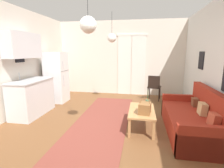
# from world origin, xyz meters

# --- Properties ---
(ground_plane) EXTENTS (5.24, 7.32, 0.10)m
(ground_plane) POSITION_xyz_m (0.00, 0.00, -0.05)
(ground_plane) COLOR brown
(wall_back) EXTENTS (4.84, 0.13, 2.75)m
(wall_back) POSITION_xyz_m (0.02, 3.41, 1.37)
(wall_back) COLOR silver
(wall_back) RESTS_ON ground_plane
(area_rug) EXTENTS (1.22, 3.75, 0.01)m
(area_rug) POSITION_xyz_m (-0.08, 0.72, 0.01)
(area_rug) COLOR brown
(area_rug) RESTS_ON ground_plane
(couch) EXTENTS (0.88, 1.94, 0.90)m
(couch) POSITION_xyz_m (1.89, 0.40, 0.27)
(couch) COLOR maroon
(couch) RESTS_ON ground_plane
(coffee_table) EXTENTS (0.53, 1.00, 0.42)m
(coffee_table) POSITION_xyz_m (0.83, 0.44, 0.36)
(coffee_table) COLOR #B27F4C
(coffee_table) RESTS_ON ground_plane
(bamboo_vase) EXTENTS (0.09, 0.09, 0.42)m
(bamboo_vase) POSITION_xyz_m (0.95, 0.51, 0.52)
(bamboo_vase) COLOR #47704C
(bamboo_vase) RESTS_ON coffee_table
(handbag) EXTENTS (0.26, 0.32, 0.32)m
(handbag) POSITION_xyz_m (0.89, 0.24, 0.52)
(handbag) COLOR brown
(handbag) RESTS_ON coffee_table
(refrigerator) EXTENTS (0.64, 0.59, 1.62)m
(refrigerator) POSITION_xyz_m (-1.90, 1.97, 0.81)
(refrigerator) COLOR white
(refrigerator) RESTS_ON ground_plane
(kitchen_counter) EXTENTS (0.60, 1.24, 2.09)m
(kitchen_counter) POSITION_xyz_m (-2.01, 0.78, 0.80)
(kitchen_counter) COLOR silver
(kitchen_counter) RESTS_ON ground_plane
(accent_chair) EXTENTS (0.49, 0.47, 0.85)m
(accent_chair) POSITION_xyz_m (1.24, 2.66, 0.49)
(accent_chair) COLOR black
(accent_chair) RESTS_ON ground_plane
(pendant_lamp_near) EXTENTS (0.29, 0.29, 0.82)m
(pendant_lamp_near) POSITION_xyz_m (-0.12, -0.14, 2.08)
(pendant_lamp_near) COLOR black
(pendant_lamp_far) EXTENTS (0.27, 0.27, 0.86)m
(pendant_lamp_far) POSITION_xyz_m (-0.09, 2.02, 2.02)
(pendant_lamp_far) COLOR black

